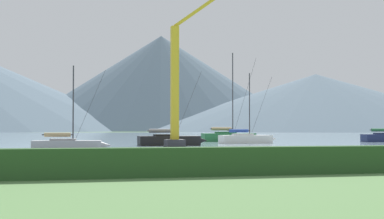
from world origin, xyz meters
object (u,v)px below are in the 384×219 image
Objects in this scene: sailboat_slip_3 at (68,145)px; sailboat_slip_6 at (246,138)px; sailboat_slip_9 at (229,136)px; sailboat_slip_8 at (170,140)px; dock_crane at (177,92)px.

sailboat_slip_6 reaches higher than sailboat_slip_3.
sailboat_slip_9 is at bearing 82.20° from sailboat_slip_6.
dock_crane reaches higher than sailboat_slip_8.
sailboat_slip_9 reaches higher than sailboat_slip_6.
sailboat_slip_9 is at bearing 53.44° from sailboat_slip_8.
dock_crane is (-13.00, -22.17, 5.22)m from sailboat_slip_9.
sailboat_slip_6 reaches higher than sailboat_slip_8.
sailboat_slip_6 is at bearing 30.30° from sailboat_slip_8.
sailboat_slip_3 is at bearing -141.98° from dock_crane.
sailboat_slip_8 is at bearing 88.20° from dock_crane.
sailboat_slip_6 is (23.95, 21.02, 0.09)m from sailboat_slip_3.
sailboat_slip_6 is 10.54m from sailboat_slip_9.
sailboat_slip_3 is 0.56× the size of sailboat_slip_9.
sailboat_slip_6 is 0.70× the size of sailboat_slip_9.
sailboat_slip_3 is 31.87m from sailboat_slip_6.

